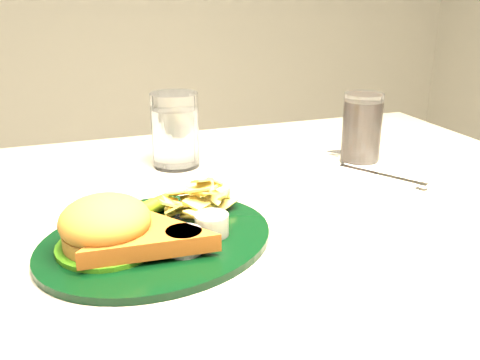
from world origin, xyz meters
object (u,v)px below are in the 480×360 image
object	(u,v)px
water_glass	(175,130)
dinner_plate	(156,219)
cola_glass	(362,129)
fork_napkin	(377,173)

from	to	relation	value
water_glass	dinner_plate	bearing A→B (deg)	-107.99
dinner_plate	cola_glass	world-z (taller)	cola_glass
fork_napkin	water_glass	bearing A→B (deg)	119.54
fork_napkin	dinner_plate	bearing A→B (deg)	165.75
water_glass	fork_napkin	distance (m)	0.34
dinner_plate	cola_glass	xyz separation A→B (m)	(0.39, 0.19, 0.03)
cola_glass	fork_napkin	xyz separation A→B (m)	(-0.01, -0.07, -0.05)
dinner_plate	fork_napkin	bearing A→B (deg)	-5.26
dinner_plate	cola_glass	size ratio (longest dim) A/B	2.40
water_glass	cola_glass	bearing A→B (deg)	-16.92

